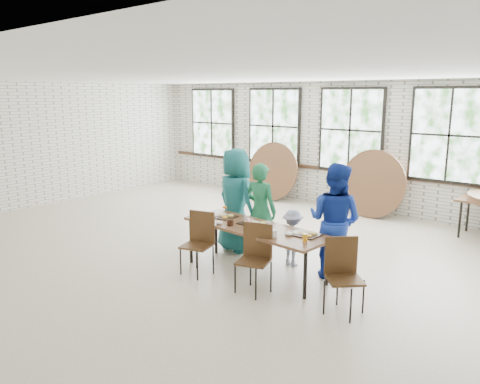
% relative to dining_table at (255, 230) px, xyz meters
% --- Properties ---
extents(room, '(12.00, 12.00, 12.00)m').
position_rel_dining_table_xyz_m(room, '(-0.86, 4.71, 1.14)').
color(room, beige).
rests_on(room, ground).
extents(dining_table, '(2.46, 0.99, 0.74)m').
position_rel_dining_table_xyz_m(dining_table, '(0.00, 0.00, 0.00)').
color(dining_table, brown).
rests_on(dining_table, ground).
extents(chair_near_left, '(0.52, 0.51, 0.95)m').
position_rel_dining_table_xyz_m(chair_near_left, '(-0.68, -0.50, -0.13)').
color(chair_near_left, '#442B16').
rests_on(chair_near_left, ground).
extents(chair_near_right, '(0.53, 0.52, 0.95)m').
position_rel_dining_table_xyz_m(chair_near_right, '(0.39, -0.49, -0.13)').
color(chair_near_right, '#442B16').
rests_on(chair_near_right, ground).
extents(chair_spare, '(0.58, 0.58, 0.95)m').
position_rel_dining_table_xyz_m(chair_spare, '(1.62, -0.30, -0.13)').
color(chair_spare, '#442B16').
rests_on(chair_spare, ground).
extents(adult_teal, '(0.99, 0.76, 1.80)m').
position_rel_dining_table_xyz_m(adult_teal, '(-0.94, 0.65, 0.21)').
color(adult_teal, '#1C636C').
rests_on(adult_teal, ground).
extents(adult_green, '(0.62, 0.44, 1.60)m').
position_rel_dining_table_xyz_m(adult_green, '(-0.40, 0.65, 0.11)').
color(adult_green, '#1C6C42').
rests_on(adult_green, ground).
extents(toddler, '(0.60, 0.35, 0.92)m').
position_rel_dining_table_xyz_m(toddler, '(0.25, 0.65, -0.23)').
color(toddler, '#172148').
rests_on(toddler, ground).
extents(adult_blue, '(0.86, 0.68, 1.73)m').
position_rel_dining_table_xyz_m(adult_blue, '(0.98, 0.65, 0.17)').
color(adult_blue, '#152F97').
rests_on(adult_blue, ground).
extents(tabletop_clutter, '(2.00, 0.63, 0.11)m').
position_rel_dining_table_xyz_m(tabletop_clutter, '(0.12, -0.04, 0.08)').
color(tabletop_clutter, black).
rests_on(tabletop_clutter, dining_table).
extents(round_tops_leaning, '(4.32, 0.50, 1.50)m').
position_rel_dining_table_xyz_m(round_tops_leaning, '(-1.48, 4.40, 0.05)').
color(round_tops_leaning, brown).
rests_on(round_tops_leaning, ground).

